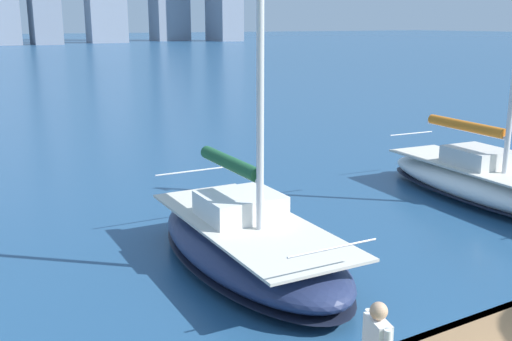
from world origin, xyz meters
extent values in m
cube|color=#473828|center=(0.00, -1.32, 0.55)|extent=(28.00, 0.16, 0.10)
ellipsoid|color=white|center=(-7.98, -7.09, 0.50)|extent=(3.26, 8.43, 0.99)
ellipsoid|color=black|center=(-7.98, -7.09, 0.22)|extent=(3.28, 8.47, 0.10)
cube|color=beige|center=(-7.98, -7.09, 1.02)|extent=(2.72, 7.40, 0.06)
cube|color=silver|center=(-8.02, -7.58, 1.33)|extent=(1.67, 1.94, 0.55)
cylinder|color=silver|center=(-8.08, -8.20, 2.10)|extent=(0.44, 3.45, 0.12)
cylinder|color=orange|center=(-8.08, -8.20, 2.22)|extent=(0.61, 3.20, 0.32)
cylinder|color=silver|center=(-8.32, -10.78, 1.54)|extent=(1.88, 0.21, 0.04)
ellipsoid|color=navy|center=(1.06, -6.33, 0.52)|extent=(3.20, 7.15, 1.04)
ellipsoid|color=black|center=(1.06, -6.33, 0.23)|extent=(3.22, 7.19, 0.10)
cube|color=beige|center=(1.06, -6.33, 1.07)|extent=(2.64, 6.29, 0.06)
cube|color=silver|center=(1.04, -6.75, 1.38)|extent=(1.81, 1.62, 0.55)
cylinder|color=silver|center=(1.02, -7.28, 2.15)|extent=(0.24, 2.96, 0.12)
cylinder|color=#1E5633|center=(1.02, -7.28, 2.27)|extent=(0.43, 2.73, 0.32)
cylinder|color=silver|center=(1.19, -3.10, 1.59)|extent=(1.89, 0.12, 0.04)
cylinder|color=silver|center=(0.92, -9.49, 1.59)|extent=(2.18, 0.13, 0.04)
cylinder|color=white|center=(2.78, -0.34, 1.73)|extent=(0.10, 0.10, 0.59)
sphere|color=tan|center=(2.85, -0.09, 2.14)|extent=(0.22, 0.22, 0.22)
camera|label=1|loc=(7.42, 4.76, 5.48)|focal=42.00mm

